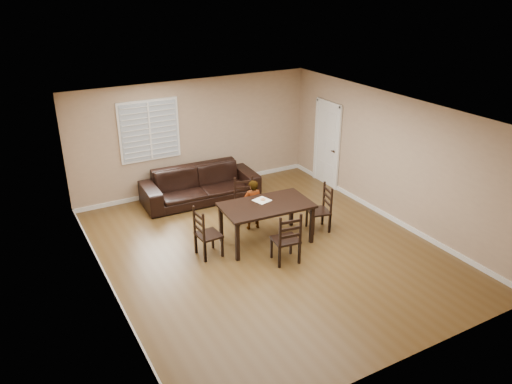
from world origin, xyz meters
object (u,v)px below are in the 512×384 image
dining_table (266,208)px  chair_left (203,235)px  child (253,205)px  donut (263,199)px  chair_near (244,201)px  chair_right (324,209)px  chair_far (288,242)px  sofa (200,185)px

dining_table → chair_left: bearing=-179.4°
chair_left → child: bearing=-70.8°
chair_left → donut: size_ratio=10.22×
child → donut: 0.53m
chair_near → donut: size_ratio=9.88×
donut → chair_left: bearing=-174.8°
chair_near → child: bearing=-82.0°
chair_near → donut: (-0.06, -0.90, 0.41)m
dining_table → child: size_ratio=1.67×
chair_near → chair_right: size_ratio=0.98×
chair_right → child: bearing=-106.6°
chair_far → sofa: size_ratio=0.38×
dining_table → chair_near: chair_near is taller
donut → sofa: (-0.37, 2.29, -0.45)m
chair_left → sofa: 2.60m
chair_far → donut: 1.18m
chair_near → chair_left: chair_left is taller
donut → sofa: 2.36m
chair_near → donut: chair_near is taller
dining_table → chair_far: size_ratio=1.78×
donut → dining_table: bearing=-100.1°
chair_left → child: child is taller
sofa → chair_far: bearing=-83.0°
sofa → chair_near: bearing=-70.2°
dining_table → chair_far: bearing=-90.5°
chair_right → sofa: bearing=-133.9°
child → sofa: size_ratio=0.40×
chair_far → sofa: chair_far is taller
chair_left → sofa: (0.98, 2.41, -0.06)m
donut → sofa: donut is taller
dining_table → chair_near: 1.14m
dining_table → chair_far: 0.96m
chair_far → chair_left: 1.59m
chair_near → chair_right: bearing=-30.0°
chair_left → donut: 1.41m
chair_right → donut: (-1.28, 0.30, 0.40)m
chair_left → child: (1.36, 0.56, 0.09)m
chair_far → chair_right: 1.60m
chair_right → sofa: chair_right is taller
chair_far → child: bearing=-86.4°
dining_table → donut: size_ratio=18.65×
chair_right → child: child is taller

